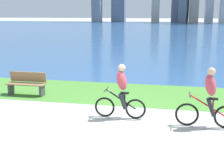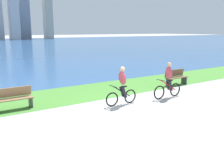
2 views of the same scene
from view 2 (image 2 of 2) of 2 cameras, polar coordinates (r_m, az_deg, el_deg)
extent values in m
plane|color=#9E9E99|center=(10.60, 5.02, -5.47)|extent=(300.00, 300.00, 0.00)
cube|color=#478433|center=(13.49, -4.51, -1.61)|extent=(120.00, 3.44, 0.01)
torus|color=black|center=(10.72, 0.02, -3.48)|extent=(0.62, 0.06, 0.62)
torus|color=black|center=(11.26, 4.09, -2.75)|extent=(0.62, 0.06, 0.62)
cylinder|color=black|center=(10.93, 2.22, -1.67)|extent=(0.93, 0.04, 0.60)
cylinder|color=black|center=(11.01, 2.72, -1.84)|extent=(0.04, 0.04, 0.46)
cube|color=black|center=(10.95, 2.73, -0.57)|extent=(0.24, 0.10, 0.05)
cylinder|color=black|center=(10.61, 0.24, -0.52)|extent=(0.03, 0.52, 0.03)
ellipsoid|color=#BF3F4C|center=(10.82, 2.34, 1.34)|extent=(0.40, 0.36, 0.65)
sphere|color=#D8AD84|center=(10.75, 2.36, 3.33)|extent=(0.22, 0.22, 0.22)
cylinder|color=#26262D|center=(10.90, 2.83, -1.92)|extent=(0.27, 0.11, 0.49)
cylinder|color=#26262D|center=(11.06, 2.21, -1.72)|extent=(0.27, 0.11, 0.49)
torus|color=black|center=(12.01, 10.55, -1.89)|extent=(0.66, 0.06, 0.66)
torus|color=black|center=(12.75, 13.99, -1.23)|extent=(0.66, 0.06, 0.66)
cylinder|color=red|center=(12.33, 12.46, -0.22)|extent=(1.03, 0.04, 0.62)
cylinder|color=red|center=(12.44, 12.88, -0.37)|extent=(0.04, 0.04, 0.48)
cube|color=black|center=(12.38, 12.94, 0.80)|extent=(0.24, 0.10, 0.05)
cylinder|color=black|center=(11.92, 10.83, 0.86)|extent=(0.03, 0.52, 0.03)
ellipsoid|color=#BF3F4C|center=(12.24, 12.68, 2.50)|extent=(0.40, 0.36, 0.65)
sphere|color=#D8AD84|center=(12.19, 12.76, 4.26)|extent=(0.22, 0.22, 0.22)
cylinder|color=#26262D|center=(12.33, 13.05, -0.39)|extent=(0.27, 0.11, 0.49)
cylinder|color=#26262D|center=(12.46, 12.39, -0.23)|extent=(0.27, 0.11, 0.49)
cube|color=brown|center=(15.35, 14.33, 1.42)|extent=(1.50, 0.45, 0.04)
cube|color=brown|center=(15.43, 13.85, 2.45)|extent=(1.50, 0.11, 0.40)
cube|color=#38383D|center=(15.87, 15.87, 0.85)|extent=(0.08, 0.37, 0.45)
cube|color=#38383D|center=(14.92, 12.60, 0.33)|extent=(0.08, 0.37, 0.45)
cube|color=olive|center=(11.01, -21.13, -3.15)|extent=(1.50, 0.45, 0.04)
cube|color=olive|center=(11.14, -21.44, -1.68)|extent=(1.50, 0.11, 0.40)
cube|color=#38383D|center=(11.21, -17.80, -3.84)|extent=(0.08, 0.37, 0.45)
cube|color=slate|center=(95.19, -19.07, 13.66)|extent=(3.38, 2.82, 13.76)
cube|color=#ADA899|center=(97.71, -14.25, 15.46)|extent=(2.76, 3.20, 19.13)
camera|label=1|loc=(7.76, 58.69, 6.19)|focal=49.47mm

